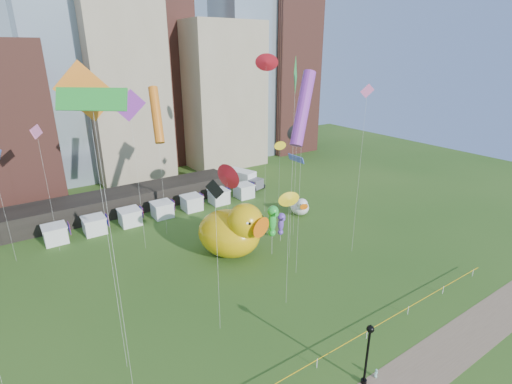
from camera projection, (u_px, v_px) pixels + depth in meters
ground at (317, 368)px, 31.33m from camera, size 160.00×160.00×0.00m
skyline at (110, 66)px, 72.43m from camera, size 101.00×23.00×68.00m
pavilion at (118, 202)px, 61.22m from camera, size 38.00×6.00×3.20m
vendor_tents at (162, 210)px, 59.39m from camera, size 33.24×2.80×2.40m
caution_tape at (317, 361)px, 31.10m from camera, size 50.00×0.06×0.90m
big_duck at (232, 231)px, 47.44m from camera, size 9.30×10.50×7.36m
small_duck at (300, 207)px, 60.00m from camera, size 3.91×4.30×3.00m
seahorse_green at (273, 218)px, 47.06m from camera, size 1.59×1.88×6.65m
seahorse_purple at (281, 222)px, 51.24m from camera, size 1.28×1.49×4.10m
lamppost at (368, 348)px, 28.71m from camera, size 0.58×0.58×5.56m
box_truck at (243, 179)px, 72.42m from camera, size 4.73×7.69×3.07m
toddler at (376, 373)px, 30.26m from camera, size 0.28×0.21×0.79m
kite_0 at (227, 177)px, 47.58m from camera, size 0.70×3.02×11.11m
kite_1 at (366, 102)px, 43.07m from camera, size 1.31×0.94×20.86m
kite_2 at (297, 132)px, 48.91m from camera, size 2.14×0.47×15.55m
kite_3 at (295, 78)px, 40.55m from camera, size 2.69×2.75×23.73m
kite_4 at (289, 200)px, 35.44m from camera, size 1.44×0.47×12.09m
kite_6 at (87, 96)px, 23.96m from camera, size 3.78×0.27×23.77m
kite_7 at (303, 109)px, 38.17m from camera, size 4.39×3.21×22.54m
kite_9 at (36, 132)px, 44.35m from camera, size 1.56×3.65×16.05m
kite_10 at (215, 195)px, 31.11m from camera, size 1.00×1.42×14.64m
kite_11 at (92, 101)px, 21.62m from camera, size 3.56×3.06×22.33m
kite_12 at (280, 146)px, 59.57m from camera, size 1.38×0.39×11.11m
kite_13 at (296, 159)px, 57.98m from camera, size 0.49×3.33×9.47m
kite_14 at (156, 115)px, 48.17m from camera, size 2.19×4.28×20.17m
kite_15 at (130, 107)px, 44.04m from camera, size 3.34×1.67×20.21m
kite_16 at (266, 63)px, 53.81m from camera, size 1.42×2.22×23.90m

